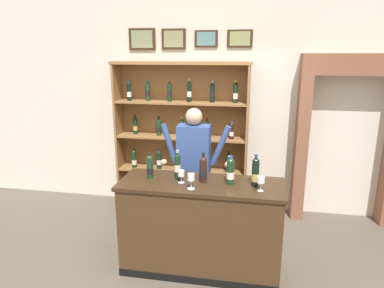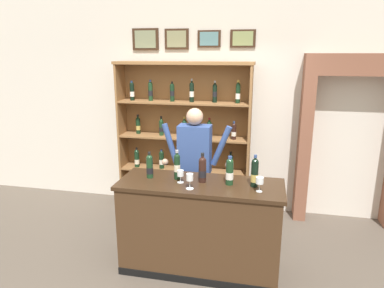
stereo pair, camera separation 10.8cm
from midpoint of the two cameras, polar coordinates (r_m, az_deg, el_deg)
name	(u,v)px [view 2 (the right image)]	position (r m, az deg, el deg)	size (l,w,h in m)	color
ground_plane	(187,266)	(4.13, 0.01, -19.56)	(14.00, 14.00, 0.02)	brown
back_wall	(213,94)	(5.17, 4.16, 8.22)	(12.00, 0.19, 3.46)	silver
wine_shelf	(184,135)	(5.03, -0.68, 1.51)	(1.95, 0.36, 2.21)	olive
archway_doorway	(351,130)	(5.20, 25.25, 2.17)	(1.36, 0.45, 2.32)	brown
tasting_counter	(200,226)	(3.83, 2.17, -13.46)	(1.72, 0.63, 1.01)	#422B19
shopkeeper	(195,161)	(4.20, 1.18, -2.86)	(0.87, 0.22, 1.70)	#2D3347
tasting_bottle_grappa	(150,166)	(3.74, -6.19, -3.67)	(0.07, 0.07, 0.29)	#19381E
tasting_bottle_riserva	(177,166)	(3.68, -1.64, -3.59)	(0.07, 0.07, 0.32)	black
tasting_bottle_vin_santo	(202,169)	(3.60, 2.59, -4.19)	(0.08, 0.08, 0.31)	black
tasting_bottle_super_tuscan	(230,171)	(3.55, 7.11, -4.48)	(0.08, 0.08, 0.30)	#19381E
tasting_bottle_brunello	(255,173)	(3.54, 11.17, -4.66)	(0.07, 0.07, 0.33)	black
wine_glass_right	(260,181)	(3.43, 12.01, -6.03)	(0.08, 0.08, 0.15)	silver
wine_glass_left	(190,178)	(3.42, 0.53, -5.65)	(0.08, 0.08, 0.16)	silver
wine_glass_center	(180,174)	(3.59, -1.06, -4.96)	(0.07, 0.07, 0.14)	silver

